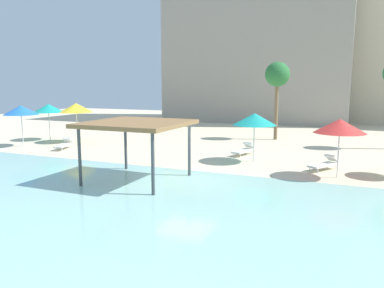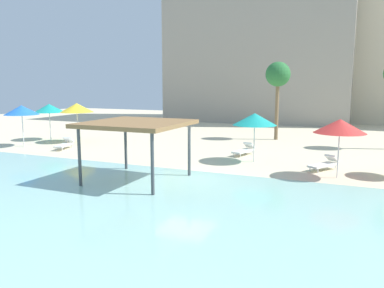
% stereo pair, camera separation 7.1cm
% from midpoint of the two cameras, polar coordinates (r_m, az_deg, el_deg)
% --- Properties ---
extents(ground_plane, '(80.00, 80.00, 0.00)m').
position_cam_midpoint_polar(ground_plane, '(17.94, -1.07, -5.13)').
color(ground_plane, beige).
extents(lagoon_water, '(44.00, 13.50, 0.04)m').
position_cam_midpoint_polar(lagoon_water, '(13.52, -10.41, -9.93)').
color(lagoon_water, '#99D1C6').
rests_on(lagoon_water, ground).
extents(shade_pavilion, '(4.23, 4.23, 2.70)m').
position_cam_midpoint_polar(shade_pavilion, '(17.22, -8.28, 2.75)').
color(shade_pavilion, '#42474C').
rests_on(shade_pavilion, ground).
extents(beach_umbrella_teal_0, '(2.34, 2.34, 2.80)m').
position_cam_midpoint_polar(beach_umbrella_teal_0, '(31.78, -20.53, 4.98)').
color(beach_umbrella_teal_0, silver).
rests_on(beach_umbrella_teal_0, ground).
extents(beach_umbrella_teal_1, '(2.43, 2.43, 2.75)m').
position_cam_midpoint_polar(beach_umbrella_teal_1, '(21.61, 9.14, 3.65)').
color(beach_umbrella_teal_1, silver).
rests_on(beach_umbrella_teal_1, ground).
extents(beach_umbrella_yellow_2, '(2.42, 2.42, 2.92)m').
position_cam_midpoint_polar(beach_umbrella_yellow_2, '(29.84, -16.83, 5.15)').
color(beach_umbrella_yellow_2, silver).
rests_on(beach_umbrella_yellow_2, ground).
extents(beach_umbrella_red_3, '(2.35, 2.35, 2.76)m').
position_cam_midpoint_polar(beach_umbrella_red_3, '(18.90, 20.93, 2.49)').
color(beach_umbrella_red_3, silver).
rests_on(beach_umbrella_red_3, ground).
extents(beach_umbrella_blue_5, '(2.34, 2.34, 2.88)m').
position_cam_midpoint_polar(beach_umbrella_blue_5, '(29.10, -24.05, 4.60)').
color(beach_umbrella_blue_5, silver).
rests_on(beach_umbrella_blue_5, ground).
extents(lounge_chair_1, '(1.49, 1.94, 0.74)m').
position_cam_midpoint_polar(lounge_chair_1, '(20.78, 18.97, -2.73)').
color(lounge_chair_1, white).
rests_on(lounge_chair_1, ground).
extents(lounge_chair_2, '(1.05, 1.99, 0.74)m').
position_cam_midpoint_polar(lounge_chair_2, '(23.95, 7.66, -0.82)').
color(lounge_chair_2, white).
rests_on(lounge_chair_2, ground).
extents(lounge_chair_3, '(1.11, 1.99, 0.74)m').
position_cam_midpoint_polar(lounge_chair_3, '(27.35, -18.43, 0.01)').
color(lounge_chair_3, white).
rests_on(lounge_chair_3, ground).
extents(palm_tree_1, '(1.90, 1.90, 6.02)m').
position_cam_midpoint_polar(palm_tree_1, '(30.72, 12.45, 9.79)').
color(palm_tree_1, brown).
rests_on(palm_tree_1, ground).
extents(hotel_block_0, '(20.55, 10.09, 18.72)m').
position_cam_midpoint_polar(hotel_block_0, '(47.12, 9.90, 14.91)').
color(hotel_block_0, '#9E9384').
rests_on(hotel_block_0, ground).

